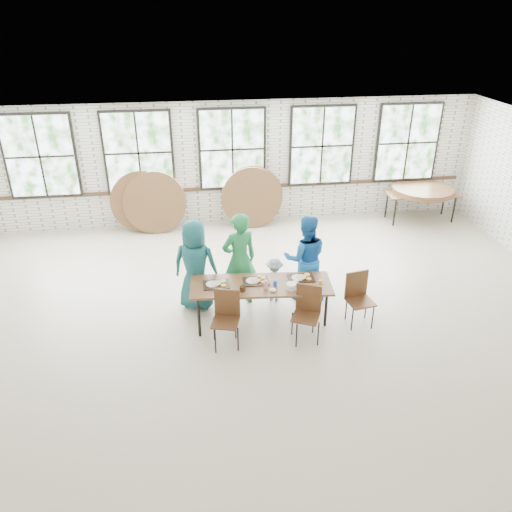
{
  "coord_description": "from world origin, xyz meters",
  "views": [
    {
      "loc": [
        -1.09,
        -7.29,
        5.02
      ],
      "look_at": [
        0.0,
        0.4,
        1.05
      ],
      "focal_mm": 35.0,
      "sensor_mm": 36.0,
      "label": 1
    }
  ],
  "objects_px": {
    "dining_table": "(261,287)",
    "chair_near_left": "(226,313)",
    "chair_near_right": "(307,308)",
    "storage_table": "(422,195)"
  },
  "relations": [
    {
      "from": "chair_near_left",
      "to": "storage_table",
      "type": "relative_size",
      "value": 0.52
    },
    {
      "from": "dining_table",
      "to": "storage_table",
      "type": "xyz_separation_m",
      "value": [
        4.7,
        3.94,
        -0.0
      ]
    },
    {
      "from": "storage_table",
      "to": "chair_near_left",
      "type": "bearing_deg",
      "value": -137.08
    },
    {
      "from": "dining_table",
      "to": "storage_table",
      "type": "relative_size",
      "value": 1.34
    },
    {
      "from": "dining_table",
      "to": "chair_near_left",
      "type": "relative_size",
      "value": 2.59
    },
    {
      "from": "chair_near_right",
      "to": "storage_table",
      "type": "relative_size",
      "value": 0.52
    },
    {
      "from": "storage_table",
      "to": "dining_table",
      "type": "bearing_deg",
      "value": -137.01
    },
    {
      "from": "dining_table",
      "to": "chair_near_left",
      "type": "xyz_separation_m",
      "value": [
        -0.64,
        -0.53,
        -0.13
      ]
    },
    {
      "from": "chair_near_right",
      "to": "storage_table",
      "type": "height_order",
      "value": "chair_near_right"
    },
    {
      "from": "chair_near_left",
      "to": "chair_near_right",
      "type": "relative_size",
      "value": 1.0
    }
  ]
}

